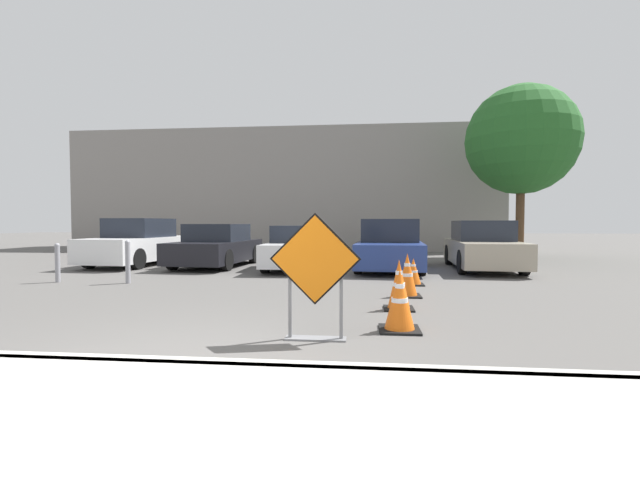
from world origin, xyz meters
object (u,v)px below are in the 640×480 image
(parked_car_fourth, at_px, (390,247))
(road_closed_sign, at_px, (315,270))
(traffic_cone_second, at_px, (399,285))
(parked_car_third, at_px, (299,248))
(parked_car_second, at_px, (217,247))
(bollard_nearest, at_px, (128,261))
(traffic_cone_fourth, at_px, (413,272))
(parked_car_fifth, at_px, (482,247))
(traffic_cone_nearest, at_px, (400,301))
(traffic_cone_third, at_px, (407,275))
(parked_car_nearest, at_px, (139,244))
(bollard_second, at_px, (58,262))

(parked_car_fourth, bearing_deg, road_closed_sign, 84.28)
(traffic_cone_second, height_order, parked_car_third, parked_car_third)
(parked_car_second, bearing_deg, bollard_nearest, 83.94)
(traffic_cone_fourth, bearing_deg, road_closed_sign, -109.56)
(parked_car_fifth, bearing_deg, parked_car_fourth, 8.19)
(traffic_cone_nearest, distance_m, parked_car_fifth, 8.41)
(road_closed_sign, relative_size, traffic_cone_third, 1.84)
(road_closed_sign, xyz_separation_m, parked_car_nearest, (-6.98, 8.70, -0.13))
(parked_car_fourth, bearing_deg, traffic_cone_fourth, 99.24)
(road_closed_sign, bearing_deg, parked_car_third, 99.94)
(parked_car_nearest, bearing_deg, parked_car_second, 179.11)
(parked_car_nearest, distance_m, parked_car_third, 5.61)
(parked_car_nearest, height_order, bollard_second, parked_car_nearest)
(traffic_cone_third, xyz_separation_m, parked_car_nearest, (-8.39, 5.46, 0.31))
(traffic_cone_nearest, xyz_separation_m, parked_car_fifth, (3.12, 7.81, 0.29))
(parked_car_fourth, bearing_deg, bollard_second, 29.05)
(road_closed_sign, distance_m, traffic_cone_second, 2.32)
(parked_car_third, xyz_separation_m, parked_car_fifth, (5.58, 0.34, 0.06))
(traffic_cone_nearest, relative_size, traffic_cone_fourth, 1.31)
(traffic_cone_nearest, relative_size, parked_car_third, 0.19)
(parked_car_second, bearing_deg, road_closed_sign, 120.07)
(road_closed_sign, xyz_separation_m, parked_car_fourth, (1.38, 8.17, -0.16))
(traffic_cone_second, distance_m, traffic_cone_fourth, 2.87)
(parked_car_fourth, height_order, parked_car_fifth, parked_car_fourth)
(parked_car_second, bearing_deg, parked_car_third, 175.02)
(parked_car_third, distance_m, bollard_nearest, 5.05)
(parked_car_second, xyz_separation_m, parked_car_third, (2.78, -0.43, -0.01))
(bollard_second, bearing_deg, traffic_cone_third, -8.18)
(traffic_cone_second, xyz_separation_m, traffic_cone_third, (0.26, 1.27, 0.01))
(traffic_cone_second, bearing_deg, parked_car_nearest, 140.35)
(road_closed_sign, bearing_deg, parked_car_second, 116.35)
(parked_car_third, bearing_deg, parked_car_second, -9.82)
(traffic_cone_third, bearing_deg, road_closed_sign, -113.51)
(road_closed_sign, height_order, traffic_cone_second, road_closed_sign)
(traffic_cone_fourth, relative_size, parked_car_nearest, 0.14)
(parked_car_second, distance_m, parked_car_third, 2.82)
(parked_car_third, height_order, bollard_second, parked_car_third)
(traffic_cone_third, xyz_separation_m, bollard_second, (-8.06, 1.16, 0.09))
(road_closed_sign, distance_m, traffic_cone_nearest, 1.28)
(parked_car_second, bearing_deg, parked_car_fourth, -179.33)
(parked_car_nearest, relative_size, parked_car_fifth, 0.96)
(parked_car_fourth, bearing_deg, parked_car_third, 6.52)
(parked_car_second, relative_size, bollard_second, 4.44)
(traffic_cone_third, height_order, traffic_cone_fourth, traffic_cone_third)
(traffic_cone_nearest, relative_size, bollard_second, 0.85)
(parked_car_third, relative_size, bollard_nearest, 4.14)
(parked_car_third, bearing_deg, parked_car_fourth, -178.46)
(traffic_cone_fourth, relative_size, parked_car_second, 0.15)
(traffic_cone_second, relative_size, parked_car_second, 0.20)
(traffic_cone_second, bearing_deg, parked_car_fourth, 87.84)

